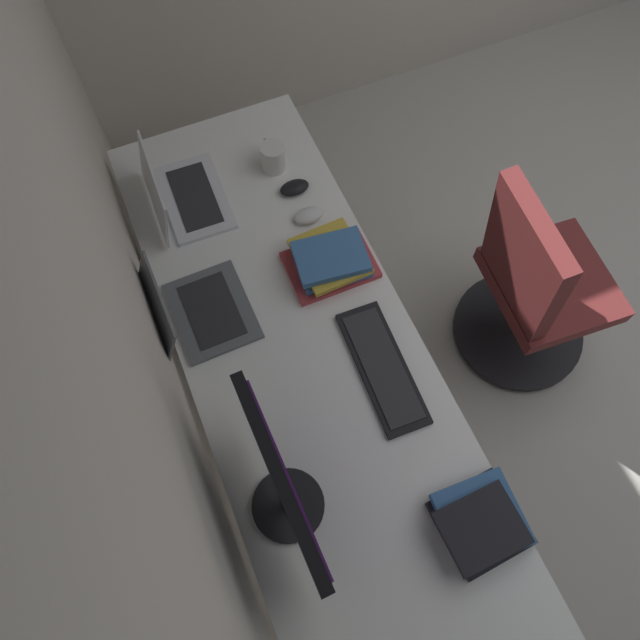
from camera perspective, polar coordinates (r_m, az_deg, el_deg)
wall_back at (r=1.20m, az=-16.06°, el=-12.24°), size 4.44×0.10×2.60m
desk at (r=1.89m, az=-1.39°, el=-4.23°), size 2.05×0.71×0.73m
drawer_pedestal at (r=2.36m, az=-6.04°, el=2.22°), size 0.40×0.51×0.69m
monitor_primary at (r=1.48m, az=-3.41°, el=-15.84°), size 0.50×0.20×0.43m
laptop_leftmost at (r=1.88m, az=-12.28°, el=0.73°), size 0.30×0.33×0.23m
laptop_left at (r=2.13m, az=-13.30°, el=11.54°), size 0.35×0.26×0.21m
keyboard_main at (r=1.82m, az=5.96°, el=-4.49°), size 0.43×0.16×0.02m
mouse_main at (r=2.06m, az=-1.10°, el=9.92°), size 0.06×0.10×0.03m
mouse_spare at (r=2.13m, az=-2.45°, el=12.47°), size 0.06×0.10×0.03m
book_stack_near at (r=1.73m, az=15.09°, el=-18.10°), size 0.23×0.24×0.08m
book_stack_far at (r=1.94m, az=1.02°, el=5.68°), size 0.23×0.28×0.09m
coffee_mug at (r=2.18m, az=-4.50°, el=15.21°), size 0.12×0.08×0.10m
office_chair at (r=2.38m, az=19.61°, el=2.70°), size 0.56×0.57×0.97m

